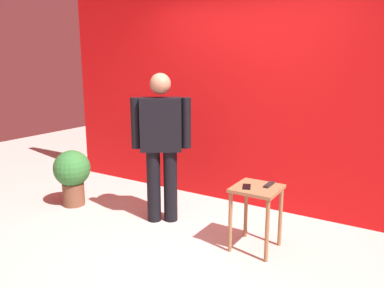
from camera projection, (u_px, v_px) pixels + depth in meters
The scene contains 7 objects.
ground_plane at pixel (175, 254), 3.48m from camera, with size 12.00×12.00×0.00m, color #B7B2A8.
back_wall_red at pixel (248, 69), 4.42m from camera, with size 5.40×0.12×3.29m, color red.
standing_person at pixel (161, 141), 4.03m from camera, with size 0.59×0.44×1.62m.
side_table at pixel (256, 200), 3.49m from camera, with size 0.41×0.41×0.61m.
cell_phone at pixel (247, 187), 3.45m from camera, with size 0.07×0.14×0.01m, color black.
tv_remote at pixel (269, 185), 3.49m from camera, with size 0.04×0.17×0.02m, color black.
potted_plant at pixel (72, 173), 4.58m from camera, with size 0.44×0.44×0.69m.
Camera 1 is at (1.80, -2.63, 1.74)m, focal length 35.45 mm.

